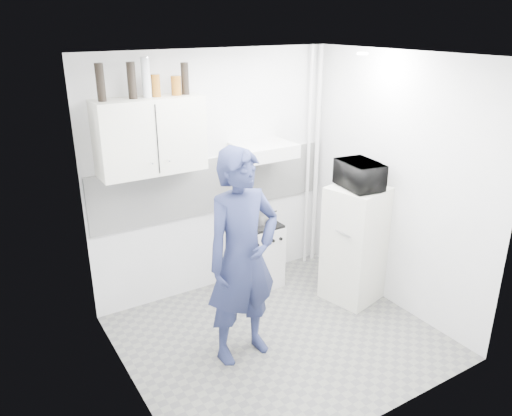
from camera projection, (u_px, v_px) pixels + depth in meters
floor at (279, 337)px, 4.79m from camera, size 2.80×2.80×0.00m
ceiling at (285, 56)px, 3.86m from camera, size 2.80×2.80×0.00m
wall_back at (215, 175)px, 5.32m from camera, size 2.80×0.00×2.80m
wall_left at (124, 248)px, 3.64m from camera, size 0.00×2.60×2.60m
wall_right at (396, 185)px, 5.02m from camera, size 0.00×2.60×2.60m
person at (243, 258)px, 4.24m from camera, size 0.73×0.50×1.93m
stove at (258, 255)px, 5.65m from camera, size 0.45×0.45×0.72m
fridge at (355, 244)px, 5.28m from camera, size 0.63×0.63×1.26m
stove_top at (258, 224)px, 5.51m from camera, size 0.43×0.43×0.03m
saucepan at (260, 218)px, 5.50m from camera, size 0.20×0.20×0.11m
microwave at (360, 175)px, 5.01m from camera, size 0.53×0.39×0.27m
bottle_a at (100, 82)px, 4.24m from camera, size 0.07×0.07×0.32m
bottle_c at (132, 81)px, 4.37m from camera, size 0.08×0.08×0.32m
bottle_d at (146, 77)px, 4.43m from camera, size 0.08×0.08×0.35m
canister_a at (156, 86)px, 4.50m from camera, size 0.08×0.08×0.20m
canister_b at (176, 85)px, 4.60m from camera, size 0.09×0.09×0.18m
bottle_e at (185, 79)px, 4.63m from camera, size 0.07×0.07×0.29m
upper_cabinet at (150, 136)px, 4.62m from camera, size 1.00×0.35×0.70m
range_hood at (264, 150)px, 5.25m from camera, size 0.60×0.50×0.14m
backsplash at (216, 185)px, 5.35m from camera, size 2.74×0.03×0.60m
pipe_a at (316, 160)px, 5.90m from camera, size 0.05×0.05×2.60m
pipe_b at (308, 161)px, 5.84m from camera, size 0.04×0.04×2.60m
ceiling_spot_fixture at (363, 53)px, 4.52m from camera, size 0.10×0.10×0.02m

